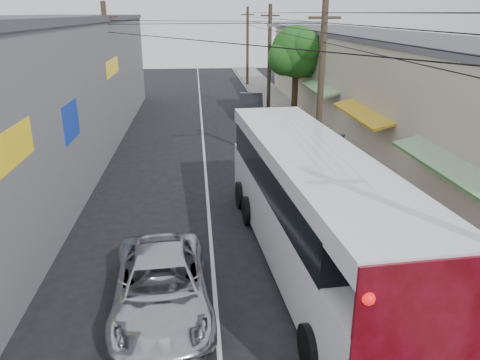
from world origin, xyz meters
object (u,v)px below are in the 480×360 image
(parked_car_far, at_px, (251,105))
(parked_car_mid, at_px, (260,120))
(pedestrian_near, at_px, (333,166))
(jeepney, at_px, (161,287))
(pedestrian_far, at_px, (341,148))
(coach_bus, at_px, (309,205))
(parked_suv, at_px, (291,146))

(parked_car_far, bearing_deg, parked_car_mid, -83.76)
(parked_car_far, distance_m, pedestrian_near, 16.18)
(jeepney, relative_size, pedestrian_near, 2.84)
(parked_car_mid, height_order, parked_car_far, parked_car_far)
(parked_car_mid, bearing_deg, jeepney, -102.15)
(parked_car_mid, distance_m, pedestrian_far, 8.25)
(pedestrian_near, xyz_separation_m, pedestrian_far, (1.41, 3.53, -0.19))
(parked_car_mid, xyz_separation_m, pedestrian_far, (3.16, -7.62, 0.18))
(parked_car_far, bearing_deg, pedestrian_near, -77.53)
(coach_bus, bearing_deg, pedestrian_near, 63.40)
(parked_suv, bearing_deg, pedestrian_far, -29.89)
(parked_car_mid, bearing_deg, parked_suv, -80.35)
(parked_suv, xyz_separation_m, parked_car_far, (-0.80, 11.51, 0.07))
(jeepney, distance_m, pedestrian_far, 14.61)
(parked_car_mid, bearing_deg, pedestrian_near, -78.35)
(jeepney, distance_m, pedestrian_near, 10.95)
(parked_suv, bearing_deg, parked_car_mid, 91.00)
(pedestrian_far, bearing_deg, jeepney, 70.96)
(pedestrian_near, relative_size, pedestrian_far, 1.25)
(coach_bus, xyz_separation_m, jeepney, (-4.36, -2.23, -1.18))
(jeepney, bearing_deg, parked_car_far, 74.06)
(coach_bus, distance_m, parked_car_mid, 17.44)
(coach_bus, bearing_deg, parked_car_mid, 83.23)
(parked_car_mid, xyz_separation_m, pedestrian_near, (1.75, -11.15, 0.37))
(parked_suv, distance_m, pedestrian_far, 2.59)
(parked_car_far, distance_m, pedestrian_far, 12.95)
(parked_car_far, relative_size, pedestrian_near, 2.63)
(parked_suv, height_order, pedestrian_far, pedestrian_far)
(parked_suv, distance_m, parked_car_far, 11.53)
(parked_suv, xyz_separation_m, pedestrian_near, (0.95, -4.58, 0.32))
(pedestrian_near, bearing_deg, jeepney, 40.66)
(parked_suv, bearing_deg, jeepney, -120.66)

